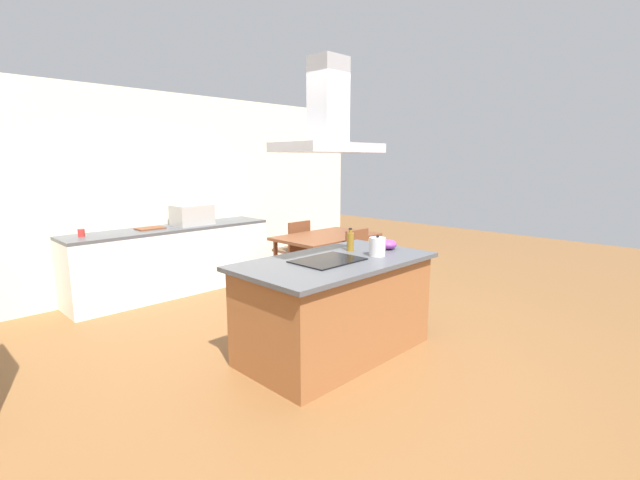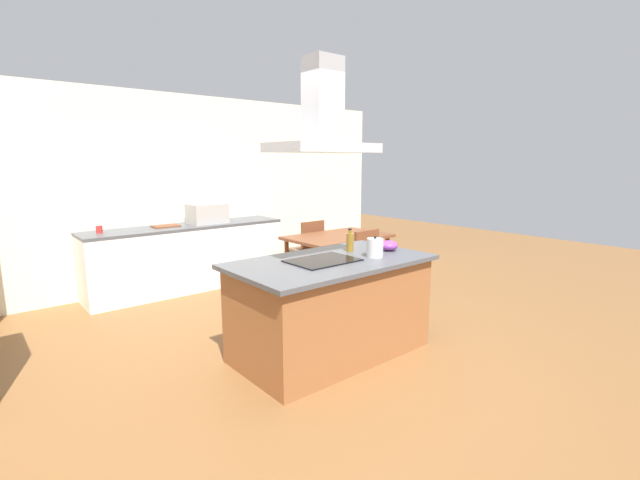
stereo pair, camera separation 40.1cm
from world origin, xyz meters
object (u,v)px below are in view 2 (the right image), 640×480
Objects in this scene: olive_oil_bottle at (350,242)px; cutting_board at (166,226)px; chair_facing_back_wall at (308,245)px; mixing_bowl at (389,246)px; dining_table at (338,241)px; coffee_mug_red at (99,229)px; chair_facing_island at (372,260)px; cooktop at (323,260)px; countertop_microwave at (207,214)px; range_hood at (323,122)px; tea_kettle at (375,248)px.

cutting_board is at bearing 105.86° from olive_oil_bottle.
olive_oil_bottle is 0.25× the size of chair_facing_back_wall.
dining_table is at bearing 63.79° from mixing_bowl.
chair_facing_back_wall is at bearing -14.50° from coffee_mug_red.
cutting_board is 0.24× the size of dining_table.
cooktop is at bearing -150.70° from chair_facing_island.
coffee_mug_red is (-1.41, 0.06, -0.09)m from countertop_microwave.
coffee_mug_red reaches higher than dining_table.
chair_facing_back_wall is at bearing 54.24° from range_hood.
olive_oil_bottle is 0.25× the size of range_hood.
tea_kettle is at bearing -122.80° from dining_table.
cutting_board is 0.38× the size of chair_facing_back_wall.
mixing_bowl is 1.41m from range_hood.
countertop_microwave is at bearing 84.39° from cooktop.
tea_kettle is 1.23m from range_hood.
coffee_mug_red is at bearing 110.94° from range_hood.
tea_kettle reaches higher than cutting_board.
cooktop is 0.67× the size of chair_facing_island.
dining_table is at bearing 51.49° from olive_oil_bottle.
coffee_mug_red is at bearing 179.28° from cutting_board.
cutting_board is (-0.30, 2.93, 0.00)m from cooktop.
cutting_board is at bearing 110.26° from mixing_bowl.
chair_facing_back_wall and chair_facing_island have the same top height.
chair_facing_back_wall is at bearing -20.05° from cutting_board.
coffee_mug_red is 0.83m from cutting_board.
countertop_microwave is (-0.20, 2.72, 0.04)m from olive_oil_bottle.
cutting_board is at bearing 104.05° from tea_kettle.
tea_kettle is at bearing -115.03° from chair_facing_back_wall.
cooktop is at bearing -69.06° from coffee_mug_red.
olive_oil_bottle is at bearing -74.14° from cutting_board.
tea_kettle reaches higher than chair_facing_island.
coffee_mug_red is 0.10× the size of chair_facing_back_wall.
chair_facing_back_wall is (1.91, -0.70, -0.40)m from cutting_board.
dining_table is (2.73, -1.37, -0.28)m from coffee_mug_red.
coffee_mug_red is at bearing 110.94° from cooktop.
coffee_mug_red is 3.07m from dining_table.
olive_oil_bottle is 0.67× the size of cutting_board.
range_hood is at bearing 158.96° from tea_kettle.
tea_kettle is 3.07m from countertop_microwave.
countertop_microwave reaches higher than chair_facing_island.
tea_kettle is 0.23× the size of chair_facing_island.
countertop_microwave is (-0.20, 3.06, 0.05)m from tea_kettle.
olive_oil_bottle reaches higher than tea_kettle.
olive_oil_bottle is 1.24× the size of mixing_bowl.
cooktop reaches higher than chair_facing_island.
tea_kettle reaches higher than chair_facing_back_wall.
chair_facing_island is at bearing -56.16° from countertop_microwave.
countertop_microwave is 0.56× the size of chair_facing_back_wall.
olive_oil_bottle is 2.88m from cutting_board.
chair_facing_island is at bearing -90.00° from chair_facing_back_wall.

